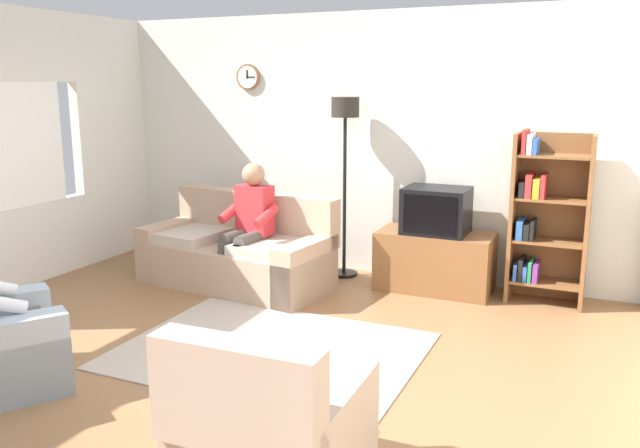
% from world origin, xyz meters
% --- Properties ---
extents(ground_plane, '(12.00, 12.00, 0.00)m').
position_xyz_m(ground_plane, '(0.00, 0.00, 0.00)').
color(ground_plane, '#8C603D').
extents(back_wall_assembly, '(6.20, 0.17, 2.70)m').
position_xyz_m(back_wall_assembly, '(-0.00, 2.66, 1.35)').
color(back_wall_assembly, silver).
rests_on(back_wall_assembly, ground_plane).
extents(couch, '(1.99, 1.10, 0.90)m').
position_xyz_m(couch, '(-0.91, 1.61, 0.31)').
color(couch, tan).
rests_on(couch, ground_plane).
extents(tv_stand, '(1.10, 0.56, 0.58)m').
position_xyz_m(tv_stand, '(0.93, 2.25, 0.29)').
color(tv_stand, brown).
rests_on(tv_stand, ground_plane).
extents(tv, '(0.60, 0.49, 0.44)m').
position_xyz_m(tv, '(0.93, 2.23, 0.80)').
color(tv, black).
rests_on(tv, tv_stand).
extents(bookshelf, '(0.68, 0.36, 1.58)m').
position_xyz_m(bookshelf, '(1.91, 2.32, 0.80)').
color(bookshelf, brown).
rests_on(bookshelf, ground_plane).
extents(floor_lamp, '(0.28, 0.28, 1.85)m').
position_xyz_m(floor_lamp, '(-0.06, 2.35, 1.45)').
color(floor_lamp, black).
rests_on(floor_lamp, ground_plane).
extents(armchair_near_bookshelf, '(0.82, 0.90, 0.90)m').
position_xyz_m(armchair_near_bookshelf, '(1.01, -1.23, 0.29)').
color(armchair_near_bookshelf, tan).
rests_on(armchair_near_bookshelf, ground_plane).
extents(area_rug, '(2.20, 1.70, 0.01)m').
position_xyz_m(area_rug, '(0.18, 0.26, 0.01)').
color(area_rug, '#AD9E8E').
rests_on(area_rug, ground_plane).
extents(person_on_couch, '(0.55, 0.57, 1.24)m').
position_xyz_m(person_on_couch, '(-0.71, 1.50, 0.70)').
color(person_on_couch, red).
rests_on(person_on_couch, ground_plane).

